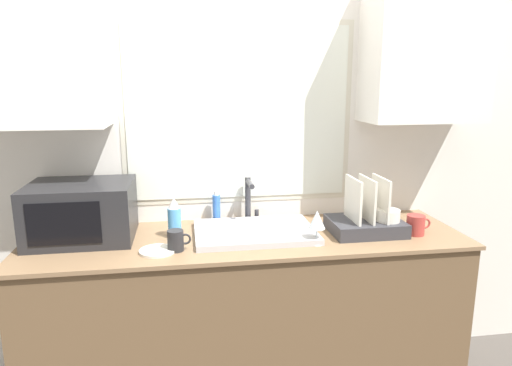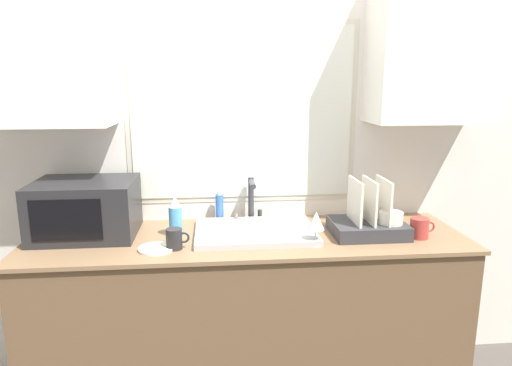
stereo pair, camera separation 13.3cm
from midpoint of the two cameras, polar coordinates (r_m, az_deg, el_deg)
countertop at (r=2.52m, az=0.55°, el=-16.37°), size 2.20×0.66×0.91m
wall_back at (r=2.51m, az=-0.12°, el=7.21°), size 6.00×0.38×2.60m
sink_basin at (r=2.34m, az=1.53°, el=-6.11°), size 0.61×0.43×0.03m
faucet at (r=2.52m, az=1.03°, el=-1.64°), size 0.08×0.18×0.25m
microwave at (r=2.43m, az=-19.06°, el=-3.04°), size 0.49×0.40×0.28m
dish_rack at (r=2.41m, az=15.60°, el=-4.77°), size 0.37×0.28×0.29m
spray_bottle at (r=2.32m, az=-8.44°, el=-4.25°), size 0.07×0.07×0.20m
soap_bottle at (r=2.54m, az=-3.09°, el=-3.06°), size 0.04×0.04×0.18m
mug_near_sink at (r=2.16m, az=-8.41°, el=-6.94°), size 0.11×0.07×0.10m
wine_glass at (r=2.19m, az=9.26°, el=-4.80°), size 0.08×0.08×0.17m
mug_by_rack at (r=2.45m, az=21.25°, el=-5.27°), size 0.13×0.09×0.10m
small_plate at (r=2.18m, az=-10.65°, el=-8.08°), size 0.17×0.17×0.01m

